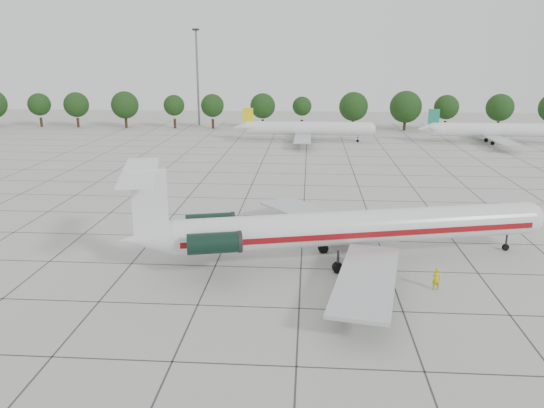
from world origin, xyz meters
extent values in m
plane|color=beige|center=(0.00, 0.00, 0.00)|extent=(260.00, 260.00, 0.00)
cube|color=#383838|center=(0.00, 15.00, 0.01)|extent=(170.00, 170.00, 0.02)
cylinder|color=silver|center=(5.53, -5.59, 3.37)|extent=(34.37, 11.39, 3.17)
sphere|color=silver|center=(22.33, -1.43, 3.37)|extent=(3.17, 3.17, 3.17)
cone|color=silver|center=(-13.61, -10.32, 3.37)|extent=(5.43, 4.24, 3.17)
cube|color=maroon|center=(5.14, -4.03, 3.13)|extent=(32.69, 8.14, 0.53)
cube|color=maroon|center=(5.91, -7.15, 3.13)|extent=(32.69, 8.14, 0.53)
cube|color=#B7BABC|center=(1.12, 2.24, 2.07)|extent=(12.50, 14.01, 0.29)
cube|color=#B7BABC|center=(5.27, -14.57, 2.07)|extent=(7.12, 15.01, 0.29)
cube|color=black|center=(-8.53, -6.84, 3.65)|extent=(2.35, 1.72, 0.24)
cylinder|color=black|center=(-8.69, -6.18, 3.65)|extent=(4.92, 2.88, 1.83)
cube|color=black|center=(-7.49, -11.04, 3.65)|extent=(2.35, 1.72, 0.24)
cylinder|color=black|center=(-7.33, -11.69, 3.65)|extent=(4.92, 2.88, 1.83)
cube|color=silver|center=(-13.15, -10.21, 6.73)|extent=(3.05, 1.00, 5.77)
cube|color=silver|center=(-13.80, -10.37, 9.43)|extent=(5.57, 11.90, 0.21)
cylinder|color=black|center=(20.47, -1.90, 0.91)|extent=(0.23, 0.23, 1.83)
cylinder|color=black|center=(20.47, -1.90, 0.34)|extent=(0.72, 0.42, 0.67)
cylinder|color=black|center=(2.13, -3.86, 1.25)|extent=(0.28, 0.28, 1.73)
cylinder|color=black|center=(2.13, -3.86, 0.48)|extent=(1.07, 0.79, 0.96)
cylinder|color=black|center=(3.33, -8.71, 1.25)|extent=(0.28, 0.28, 1.73)
cylinder|color=black|center=(3.33, -8.71, 0.48)|extent=(1.07, 0.79, 0.96)
imported|color=#CABA0B|center=(11.36, -11.73, 0.97)|extent=(0.76, 0.55, 1.94)
cylinder|color=silver|center=(0.13, 65.23, 3.00)|extent=(27.20, 3.00, 3.00)
cube|color=#B7BABC|center=(-0.87, 65.23, 1.80)|extent=(3.50, 27.20, 0.25)
cube|color=yellow|center=(-13.31, 65.23, 5.60)|extent=(2.40, 0.25, 3.60)
cylinder|color=black|center=(-0.87, 67.43, 0.40)|extent=(0.80, 0.45, 0.80)
cylinder|color=black|center=(-0.87, 63.03, 0.40)|extent=(0.80, 0.45, 0.80)
cylinder|color=silver|center=(41.16, 65.68, 3.00)|extent=(27.20, 3.00, 3.00)
cube|color=#B7BABC|center=(40.16, 65.68, 1.80)|extent=(3.50, 27.20, 0.25)
cube|color=#1A7963|center=(27.72, 65.68, 5.60)|extent=(2.40, 0.25, 3.60)
cylinder|color=black|center=(40.16, 67.88, 0.40)|extent=(0.80, 0.45, 0.80)
cylinder|color=black|center=(40.16, 63.48, 0.40)|extent=(0.80, 0.45, 0.80)
cylinder|color=#332114|center=(-71.64, 85.00, 1.25)|extent=(0.70, 0.70, 2.50)
sphere|color=black|center=(-71.64, 85.00, 6.00)|extent=(5.94, 5.94, 5.94)
cylinder|color=#332114|center=(-61.45, 85.00, 1.25)|extent=(0.70, 0.70, 2.50)
sphere|color=black|center=(-61.45, 85.00, 6.00)|extent=(6.57, 6.57, 6.57)
cylinder|color=#332114|center=(-48.26, 85.00, 1.25)|extent=(0.70, 0.70, 2.50)
sphere|color=black|center=(-48.26, 85.00, 6.00)|extent=(7.15, 7.15, 7.15)
cylinder|color=#332114|center=(-35.07, 85.00, 1.25)|extent=(0.70, 0.70, 2.50)
sphere|color=black|center=(-35.07, 85.00, 6.00)|extent=(5.43, 5.43, 5.43)
cylinder|color=#332114|center=(-24.88, 85.00, 1.25)|extent=(0.70, 0.70, 2.50)
sphere|color=black|center=(-24.88, 85.00, 6.00)|extent=(5.99, 5.99, 5.99)
cylinder|color=#332114|center=(-11.69, 85.00, 1.25)|extent=(0.70, 0.70, 2.50)
sphere|color=black|center=(-11.69, 85.00, 6.00)|extent=(6.50, 6.50, 6.50)
cylinder|color=#332114|center=(-1.50, 85.00, 1.25)|extent=(0.70, 0.70, 2.50)
sphere|color=black|center=(-1.50, 85.00, 6.00)|extent=(4.93, 4.93, 4.93)
cylinder|color=#332114|center=(11.69, 85.00, 1.25)|extent=(0.70, 0.70, 2.50)
sphere|color=black|center=(11.69, 85.00, 6.00)|extent=(7.40, 7.40, 7.40)
cylinder|color=#332114|center=(24.88, 85.00, 1.25)|extent=(0.70, 0.70, 2.50)
sphere|color=black|center=(24.88, 85.00, 6.00)|extent=(8.08, 8.08, 8.08)
cylinder|color=#332114|center=(35.07, 85.00, 1.25)|extent=(0.70, 0.70, 2.50)
sphere|color=black|center=(35.07, 85.00, 6.00)|extent=(6.17, 6.17, 6.17)
cylinder|color=#332114|center=(48.26, 85.00, 1.25)|extent=(0.70, 0.70, 2.50)
sphere|color=black|center=(48.26, 85.00, 6.00)|extent=(6.82, 6.82, 6.82)
cylinder|color=slate|center=(-30.00, 92.00, 12.50)|extent=(0.56, 0.56, 25.00)
cube|color=black|center=(-30.00, 92.00, 25.20)|extent=(1.60, 1.60, 0.50)
camera|label=1|loc=(0.54, -53.47, 19.13)|focal=35.00mm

